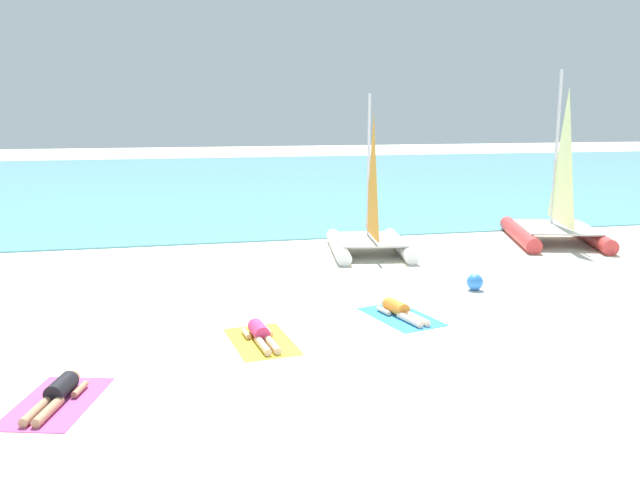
# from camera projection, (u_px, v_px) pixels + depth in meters

# --- Properties ---
(ground_plane) EXTENTS (120.00, 120.00, 0.00)m
(ground_plane) POSITION_uv_depth(u_px,v_px,m) (285.00, 247.00, 21.36)
(ground_plane) COLOR silver
(ocean_water) EXTENTS (120.00, 40.00, 0.05)m
(ocean_water) POSITION_uv_depth(u_px,v_px,m) (228.00, 180.00, 41.48)
(ocean_water) COLOR #5BB2C1
(ocean_water) RESTS_ON ground
(sailboat_white) EXTENTS (2.89, 4.02, 4.84)m
(sailboat_white) POSITION_uv_depth(u_px,v_px,m) (370.00, 230.00, 20.32)
(sailboat_white) COLOR white
(sailboat_white) RESTS_ON ground
(sailboat_red) EXTENTS (3.93, 4.96, 5.65)m
(sailboat_red) POSITION_uv_depth(u_px,v_px,m) (556.00, 218.00, 21.96)
(sailboat_red) COLOR #CC3838
(sailboat_red) RESTS_ON ground
(towel_left) EXTENTS (1.58, 2.13, 0.01)m
(towel_left) POSITION_uv_depth(u_px,v_px,m) (56.00, 403.00, 10.00)
(towel_left) COLOR #D84C99
(towel_left) RESTS_ON ground
(sunbather_left) EXTENTS (0.81, 1.55, 0.30)m
(sunbather_left) POSITION_uv_depth(u_px,v_px,m) (58.00, 393.00, 10.04)
(sunbather_left) COLOR black
(sunbather_left) RESTS_ON towel_left
(towel_middle) EXTENTS (1.32, 2.02, 0.01)m
(towel_middle) POSITION_uv_depth(u_px,v_px,m) (262.00, 341.00, 12.65)
(towel_middle) COLOR yellow
(towel_middle) RESTS_ON ground
(sunbather_middle) EXTENTS (0.60, 1.57, 0.30)m
(sunbather_middle) POSITION_uv_depth(u_px,v_px,m) (261.00, 334.00, 12.69)
(sunbather_middle) COLOR #D83372
(sunbather_middle) RESTS_ON towel_middle
(towel_right) EXTENTS (1.53, 2.11, 0.01)m
(towel_right) POSITION_uv_depth(u_px,v_px,m) (401.00, 317.00, 14.16)
(towel_right) COLOR #338CD8
(towel_right) RESTS_ON ground
(sunbather_right) EXTENTS (0.76, 1.55, 0.30)m
(sunbather_right) POSITION_uv_depth(u_px,v_px,m) (400.00, 310.00, 14.19)
(sunbather_right) COLOR orange
(sunbather_right) RESTS_ON towel_right
(beach_ball) EXTENTS (0.41, 0.41, 0.41)m
(beach_ball) POSITION_uv_depth(u_px,v_px,m) (475.00, 282.00, 16.23)
(beach_ball) COLOR #337FE5
(beach_ball) RESTS_ON ground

